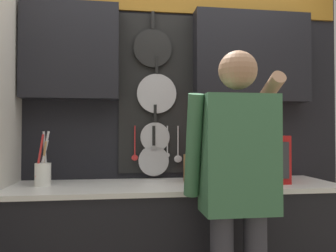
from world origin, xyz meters
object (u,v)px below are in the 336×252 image
at_px(microwave, 245,158).
at_px(utensil_crock, 43,172).
at_px(knife_block, 194,168).
at_px(person, 238,179).

relative_size(microwave, utensil_crock, 1.43).
distance_m(microwave, utensil_crock, 1.35).
bearing_deg(utensil_crock, microwave, -0.06).
bearing_deg(knife_block, person, -78.14).
bearing_deg(microwave, utensil_crock, 179.94).
relative_size(microwave, person, 0.30).
relative_size(knife_block, person, 0.16).
distance_m(microwave, person, 0.59).
distance_m(knife_block, utensil_crock, 0.99).
bearing_deg(microwave, knife_block, 179.93).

